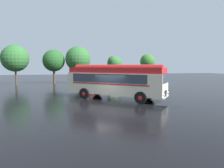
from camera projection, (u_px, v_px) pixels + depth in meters
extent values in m
plane|color=black|center=(109.00, 101.00, 19.25)|extent=(120.00, 120.00, 0.00)
cube|color=beige|center=(115.00, 83.00, 20.15)|extent=(9.28, 8.32, 2.10)
cube|color=red|center=(115.00, 70.00, 20.03)|extent=(9.00, 8.04, 0.56)
cylinder|color=red|center=(115.00, 68.00, 20.00)|extent=(7.68, 6.54, 0.60)
cube|color=#2D3842|center=(118.00, 77.00, 21.36)|extent=(6.17, 5.15, 0.84)
cube|color=#2D3842|center=(107.00, 78.00, 19.11)|extent=(6.17, 5.15, 0.84)
cube|color=red|center=(119.00, 82.00, 21.36)|extent=(6.32, 5.27, 0.12)
cube|color=red|center=(108.00, 84.00, 19.11)|extent=(6.32, 5.27, 0.12)
cube|color=#2D3842|center=(166.00, 78.00, 17.86)|extent=(1.44, 1.71, 0.88)
cube|color=black|center=(166.00, 93.00, 17.98)|extent=(0.62, 0.73, 0.56)
cube|color=silver|center=(166.00, 97.00, 18.00)|extent=(1.60, 1.89, 0.16)
sphere|color=white|center=(168.00, 92.00, 18.78)|extent=(0.22, 0.22, 0.22)
sphere|color=white|center=(163.00, 95.00, 17.18)|extent=(0.22, 0.22, 0.22)
cylinder|color=black|center=(149.00, 94.00, 20.03)|extent=(1.02, 0.92, 1.10)
cylinder|color=red|center=(149.00, 94.00, 20.03)|extent=(0.50, 0.49, 0.39)
cylinder|color=black|center=(141.00, 98.00, 17.71)|extent=(1.02, 0.92, 1.10)
cylinder|color=red|center=(141.00, 98.00, 17.71)|extent=(0.50, 0.49, 0.39)
cylinder|color=black|center=(97.00, 91.00, 22.70)|extent=(1.02, 0.92, 1.10)
cylinder|color=red|center=(97.00, 91.00, 22.70)|extent=(0.50, 0.49, 0.39)
cylinder|color=black|center=(84.00, 93.00, 20.38)|extent=(1.02, 0.92, 1.10)
cylinder|color=red|center=(84.00, 93.00, 20.38)|extent=(0.50, 0.49, 0.39)
cube|color=maroon|center=(95.00, 83.00, 31.55)|extent=(2.26, 4.39, 0.70)
cube|color=maroon|center=(95.00, 79.00, 31.64)|extent=(1.78, 2.37, 0.64)
cube|color=#2D3842|center=(99.00, 78.00, 31.71)|extent=(0.29, 1.92, 0.50)
cube|color=#2D3842|center=(90.00, 79.00, 31.57)|extent=(0.29, 1.92, 0.50)
cylinder|color=black|center=(101.00, 86.00, 30.37)|extent=(0.29, 0.66, 0.64)
cylinder|color=black|center=(89.00, 86.00, 30.21)|extent=(0.29, 0.66, 0.64)
cylinder|color=black|center=(100.00, 84.00, 32.96)|extent=(0.29, 0.66, 0.64)
cylinder|color=black|center=(89.00, 84.00, 32.79)|extent=(0.29, 0.66, 0.64)
cube|color=silver|center=(114.00, 82.00, 32.40)|extent=(2.01, 4.32, 0.70)
cube|color=silver|center=(113.00, 78.00, 32.49)|extent=(1.66, 2.29, 0.64)
cube|color=#2D3842|center=(118.00, 78.00, 32.61)|extent=(0.17, 1.93, 0.50)
cube|color=#2D3842|center=(109.00, 78.00, 32.37)|extent=(0.17, 1.93, 0.50)
cylinder|color=black|center=(121.00, 85.00, 31.29)|extent=(0.25, 0.65, 0.64)
cylinder|color=black|center=(109.00, 85.00, 31.02)|extent=(0.25, 0.65, 0.64)
cylinder|color=black|center=(117.00, 84.00, 33.85)|extent=(0.25, 0.65, 0.64)
cylinder|color=black|center=(107.00, 84.00, 33.58)|extent=(0.25, 0.65, 0.64)
cylinder|color=#4C3823|center=(16.00, 77.00, 34.79)|extent=(0.29, 0.29, 2.90)
sphere|color=#2D662D|center=(15.00, 58.00, 34.49)|extent=(4.64, 4.64, 4.64)
sphere|color=#2D662D|center=(15.00, 59.00, 34.21)|extent=(2.77, 2.77, 2.77)
cylinder|color=#4C3823|center=(54.00, 76.00, 37.17)|extent=(0.39, 0.39, 2.79)
sphere|color=#235623|center=(54.00, 61.00, 36.91)|extent=(4.03, 4.03, 4.03)
sphere|color=#235623|center=(51.00, 62.00, 36.48)|extent=(2.84, 2.84, 2.84)
cylinder|color=#4C3823|center=(78.00, 76.00, 37.88)|extent=(0.31, 0.31, 2.90)
sphere|color=#2D662D|center=(78.00, 59.00, 37.59)|extent=(4.68, 4.68, 4.68)
sphere|color=#2D662D|center=(75.00, 59.00, 37.27)|extent=(2.92, 2.92, 2.92)
cylinder|color=#4C3823|center=(115.00, 76.00, 39.47)|extent=(0.31, 0.31, 2.72)
sphere|color=#2D662D|center=(115.00, 63.00, 39.25)|extent=(2.89, 2.89, 2.89)
sphere|color=#2D662D|center=(113.00, 62.00, 38.93)|extent=(2.22, 2.22, 2.22)
cylinder|color=#4C3823|center=(147.00, 75.00, 39.59)|extent=(0.32, 0.32, 3.11)
sphere|color=#336B28|center=(147.00, 61.00, 39.35)|extent=(2.89, 2.89, 2.89)
sphere|color=#336B28|center=(149.00, 61.00, 39.68)|extent=(1.89, 1.89, 1.89)
cylinder|color=black|center=(169.00, 105.00, 17.09)|extent=(2.41, 2.41, 0.01)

